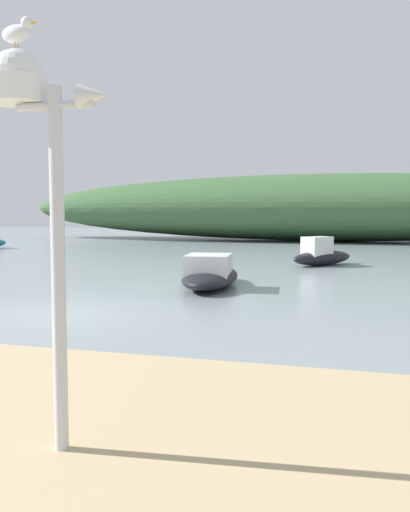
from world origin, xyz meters
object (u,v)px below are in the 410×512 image
motorboat_off_point (210,274)px  motorboat_inner_mooring (321,255)px  mast_structure (30,124)px  seagull_on_radar (18,32)px

motorboat_off_point → motorboat_inner_mooring: (2.55, 7.89, 0.06)m
mast_structure → motorboat_inner_mooring: 20.01m
motorboat_inner_mooring → mast_structure: bearing=-92.1°
seagull_on_radar → motorboat_off_point: bearing=98.1°
seagull_on_radar → motorboat_inner_mooring: size_ratio=0.11×
seagull_on_radar → motorboat_off_point: (-1.71, 11.94, -3.36)m
motorboat_off_point → motorboat_inner_mooring: bearing=72.1°
mast_structure → seagull_on_radar: (-0.10, -0.00, 0.76)m
motorboat_inner_mooring → motorboat_off_point: bearing=-107.9°
motorboat_off_point → motorboat_inner_mooring: size_ratio=1.40×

